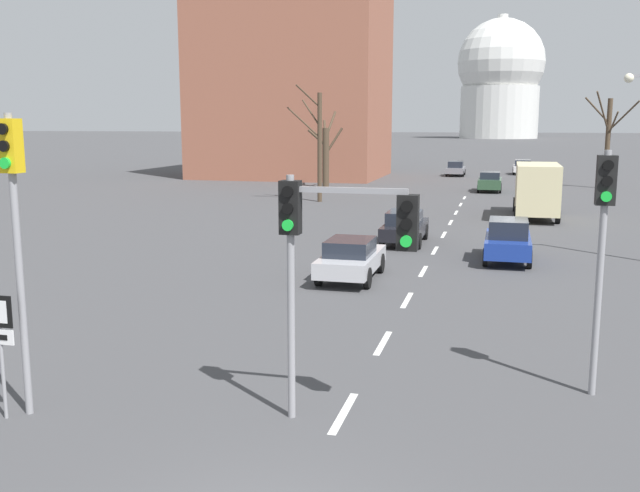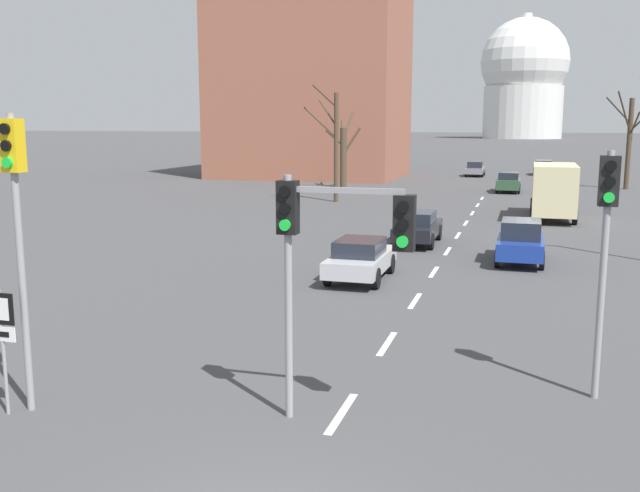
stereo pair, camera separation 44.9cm
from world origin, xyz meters
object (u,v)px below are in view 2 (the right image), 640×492
(sedan_distant_centre, at_px, (508,182))
(delivery_truck, at_px, (554,189))
(traffic_signal_near_left, at_px, (17,209))
(sedan_near_left, at_px, (418,227))
(traffic_signal_near_right, at_px, (606,228))
(sedan_far_left, at_px, (543,167))
(traffic_signal_centre_tall, at_px, (329,238))
(sedan_mid_centre, at_px, (361,258))
(sedan_near_right, at_px, (475,169))
(route_sign_post, at_px, (1,331))
(sedan_far_right, at_px, (521,241))

(sedan_distant_centre, height_order, delivery_truck, delivery_truck)
(traffic_signal_near_left, distance_m, sedan_near_left, 21.61)
(traffic_signal_near_right, height_order, sedan_near_left, traffic_signal_near_right)
(traffic_signal_near_right, xyz_separation_m, sedan_far_left, (-0.08, 64.10, -2.65))
(traffic_signal_centre_tall, xyz_separation_m, sedan_distant_centre, (1.81, 46.23, -2.63))
(traffic_signal_near_left, height_order, traffic_signal_centre_tall, traffic_signal_near_left)
(sedan_mid_centre, bearing_deg, sedan_near_left, 84.30)
(traffic_signal_near_left, height_order, traffic_signal_near_right, traffic_signal_near_left)
(sedan_near_right, bearing_deg, sedan_mid_centre, -90.21)
(traffic_signal_centre_tall, bearing_deg, sedan_near_right, 91.80)
(traffic_signal_near_left, bearing_deg, sedan_near_left, 78.54)
(route_sign_post, height_order, sedan_distant_centre, route_sign_post)
(sedan_mid_centre, height_order, sedan_distant_centre, sedan_distant_centre)
(traffic_signal_centre_tall, xyz_separation_m, delivery_truck, (4.74, 30.67, -1.73))
(traffic_signal_near_left, distance_m, route_sign_post, 2.29)
(traffic_signal_centre_tall, height_order, route_sign_post, traffic_signal_centre_tall)
(sedan_near_right, bearing_deg, traffic_signal_near_right, -83.57)
(sedan_mid_centre, height_order, delivery_truck, delivery_truck)
(route_sign_post, bearing_deg, traffic_signal_near_right, 20.47)
(sedan_mid_centre, distance_m, sedan_far_left, 55.22)
(route_sign_post, bearing_deg, sedan_distant_centre, 80.80)
(traffic_signal_centre_tall, distance_m, sedan_near_right, 63.01)
(sedan_near_right, distance_m, delivery_truck, 32.96)
(sedan_mid_centre, height_order, sedan_far_right, sedan_far_right)
(traffic_signal_centre_tall, bearing_deg, sedan_near_left, 93.96)
(traffic_signal_near_right, relative_size, sedan_near_right, 1.14)
(delivery_truck, bearing_deg, sedan_mid_centre, -110.21)
(route_sign_post, bearing_deg, sedan_far_right, 63.38)
(route_sign_post, relative_size, sedan_far_right, 0.58)
(delivery_truck, bearing_deg, sedan_near_left, -119.51)
(traffic_signal_centre_tall, distance_m, delivery_truck, 31.08)
(traffic_signal_centre_tall, distance_m, sedan_far_right, 17.15)
(traffic_signal_near_right, bearing_deg, sedan_near_left, 109.72)
(traffic_signal_centre_tall, xyz_separation_m, route_sign_post, (-5.90, -1.40, -1.80))
(sedan_distant_centre, bearing_deg, sedan_near_right, 102.81)
(sedan_far_right, height_order, sedan_distant_centre, sedan_far_right)
(sedan_mid_centre, height_order, sedan_far_left, sedan_far_left)
(sedan_mid_centre, relative_size, sedan_far_right, 1.03)
(sedan_far_left, height_order, sedan_far_right, sedan_far_right)
(traffic_signal_centre_tall, xyz_separation_m, sedan_near_right, (-1.98, 62.92, -2.67))
(sedan_near_left, height_order, sedan_far_left, sedan_far_left)
(traffic_signal_near_left, distance_m, traffic_signal_centre_tall, 5.74)
(route_sign_post, distance_m, sedan_near_right, 64.45)
(sedan_mid_centre, bearing_deg, traffic_signal_centre_tall, -79.67)
(traffic_signal_centre_tall, xyz_separation_m, traffic_signal_near_right, (4.82, 2.60, 0.00))
(traffic_signal_near_right, relative_size, delivery_truck, 0.68)
(route_sign_post, distance_m, sedan_near_left, 21.76)
(traffic_signal_near_left, distance_m, sedan_far_right, 20.03)
(traffic_signal_near_left, height_order, sedan_far_right, traffic_signal_near_left)
(traffic_signal_near_right, xyz_separation_m, sedan_distant_centre, (-3.00, 43.63, -2.63))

